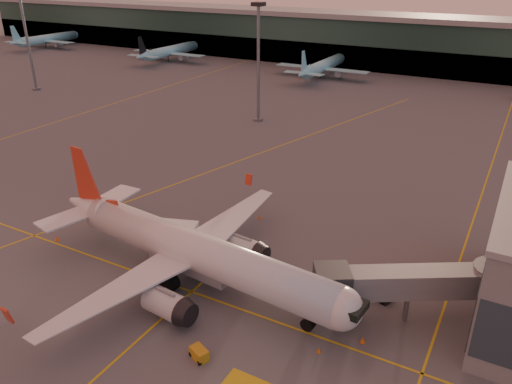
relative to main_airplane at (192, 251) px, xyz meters
The scene contains 15 objects.
ground 8.82m from the main_airplane, 121.13° to the right, with size 600.00×600.00×0.00m, color #4C4F54.
taxi_markings 39.67m from the main_airplane, 106.74° to the left, with size 100.12×173.00×0.01m.
terminal 135.24m from the main_airplane, 91.72° to the left, with size 400.00×20.00×17.60m.
mast_west_far 109.63m from the main_airplane, 149.54° to the left, with size 2.40×2.40×25.60m.
mast_west_near 64.89m from the main_airplane, 112.07° to the left, with size 2.40×2.40×25.60m.
distant_aircraft_row 111.58m from the main_airplane, 86.51° to the left, with size 350.00×34.00×13.00m.
main_airplane is the anchor object (origin of this frame).
jet_bridge 24.54m from the main_airplane, 13.40° to the left, with size 18.46×12.64×6.10m.
catering_truck 7.54m from the main_airplane, 139.73° to the left, with size 5.41×3.66×3.87m.
gpu_cart 12.80m from the main_airplane, 52.14° to the right, with size 2.16×1.75×1.10m.
pushback_tug 20.93m from the main_airplane, 21.19° to the left, with size 3.59×2.75×1.64m.
cone_nose 20.41m from the main_airplane, ahead, with size 0.47×0.47×0.59m.
cone_tail 21.42m from the main_airplane, behind, with size 0.50×0.50×0.64m.
cone_wing_left 17.52m from the main_airplane, 92.55° to the left, with size 0.47×0.47×0.59m.
cone_fwd 17.71m from the main_airplane, 12.14° to the right, with size 0.38×0.38×0.49m.
Camera 1 is at (33.23, -31.34, 33.22)m, focal length 35.00 mm.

